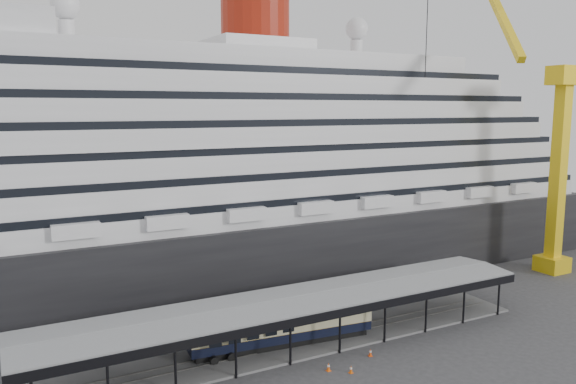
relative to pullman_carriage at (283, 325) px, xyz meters
name	(u,v)px	position (x,y,z in m)	size (l,w,h in m)	color
ground	(320,362)	(1.60, -5.00, -2.41)	(200.00, 200.00, 0.00)	#343437
cruise_ship	(206,155)	(1.65, 27.00, 15.94)	(130.00, 30.00, 43.90)	black
platform_canopy	(296,323)	(1.60, 0.00, -0.05)	(56.00, 9.18, 5.30)	slate
crane_yellow	(553,142)	(48.66, 5.54, 17.54)	(23.83, 18.78, 47.60)	yellow
pullman_carriage	(283,325)	(0.00, 0.00, 0.00)	(20.20, 4.59, 19.67)	black
traffic_cone_left	(328,367)	(1.34, -6.96, -2.00)	(0.46, 0.46, 0.83)	#F65A0D
traffic_cone_mid	(351,369)	(3.00, -8.33, -2.03)	(0.44, 0.44, 0.77)	#E35A0C
traffic_cone_right	(370,352)	(6.85, -6.20, -2.02)	(0.49, 0.49, 0.79)	#E5460C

